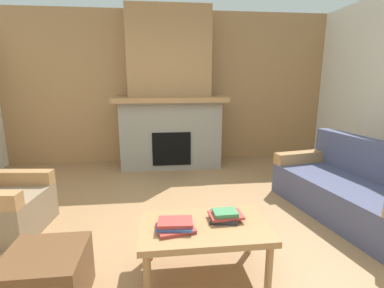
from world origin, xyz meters
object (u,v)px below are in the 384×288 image
Objects in this scene: coffee_table at (205,231)px; ottoman at (46,279)px; fireplace at (170,100)px; couch at (353,191)px.

coffee_table is 1.16m from ottoman.
fireplace is 2.70× the size of coffee_table.
fireplace is 3.17m from coffee_table.
ottoman is at bearing -106.99° from fireplace.
ottoman is (-2.97, -1.02, -0.09)m from couch.
couch reaches higher than coffee_table.
fireplace is 1.41× the size of couch.
fireplace is at bearing 131.30° from couch.
couch is 3.69× the size of ottoman.
fireplace is 3.55m from ottoman.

